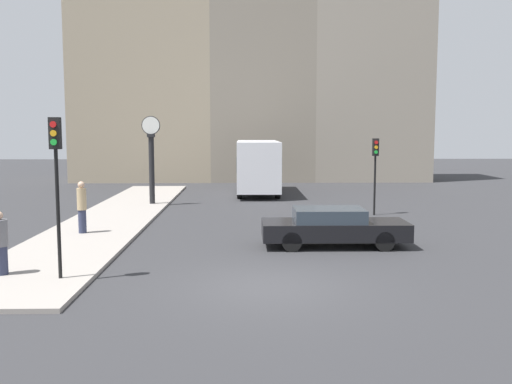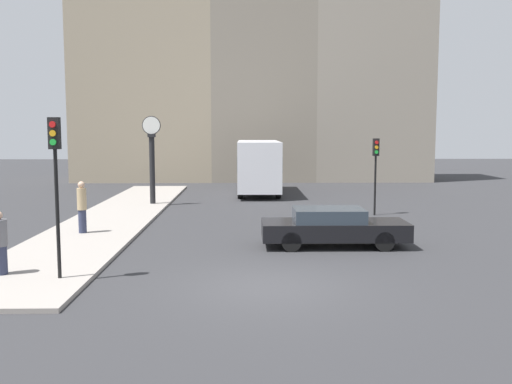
{
  "view_description": "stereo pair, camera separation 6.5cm",
  "coord_description": "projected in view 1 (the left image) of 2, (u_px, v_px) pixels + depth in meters",
  "views": [
    {
      "loc": [
        -0.55,
        -13.35,
        3.73
      ],
      "look_at": [
        -0.11,
        7.23,
        1.48
      ],
      "focal_mm": 40.0,
      "sensor_mm": 36.0,
      "label": 1
    },
    {
      "loc": [
        -0.49,
        -13.36,
        3.73
      ],
      "look_at": [
        -0.11,
        7.23,
        1.48
      ],
      "focal_mm": 40.0,
      "sensor_mm": 36.0,
      "label": 2
    }
  ],
  "objects": [
    {
      "name": "sedan_car",
      "position": [
        333.0,
        227.0,
        18.28
      ],
      "size": [
        4.64,
        1.74,
        1.24
      ],
      "color": "black",
      "rests_on": "ground_plane"
    },
    {
      "name": "bus_distant",
      "position": [
        258.0,
        164.0,
        33.17
      ],
      "size": [
        2.38,
        7.2,
        3.08
      ],
      "color": "silver",
      "rests_on": "ground_plane"
    },
    {
      "name": "pedestrian_grey_jacket",
      "position": [
        0.0,
        244.0,
        14.25
      ],
      "size": [
        0.39,
        0.39,
        1.6
      ],
      "color": "#2D334C",
      "rests_on": "sidewalk_corner"
    },
    {
      "name": "traffic_light_far",
      "position": [
        375.0,
        160.0,
        24.83
      ],
      "size": [
        0.26,
        0.24,
        3.36
      ],
      "color": "black",
      "rests_on": "ground_plane"
    },
    {
      "name": "traffic_light_near",
      "position": [
        56.0,
        164.0,
        13.68
      ],
      "size": [
        0.26,
        0.24,
        3.92
      ],
      "color": "black",
      "rests_on": "sidewalk_corner"
    },
    {
      "name": "street_clock",
      "position": [
        151.0,
        158.0,
        27.91
      ],
      "size": [
        0.9,
        0.34,
        4.29
      ],
      "color": "black",
      "rests_on": "sidewalk_corner"
    },
    {
      "name": "sidewalk_corner",
      "position": [
        116.0,
        217.0,
        24.25
      ],
      "size": [
        3.41,
        25.52,
        0.11
      ],
      "primitive_type": "cube",
      "color": "gray",
      "rests_on": "ground_plane"
    },
    {
      "name": "pedestrian_tan_coat",
      "position": [
        82.0,
        207.0,
        20.03
      ],
      "size": [
        0.33,
        0.33,
        1.83
      ],
      "color": "#2D334C",
      "rests_on": "sidewalk_corner"
    },
    {
      "name": "ground_plane",
      "position": [
        267.0,
        286.0,
        13.69
      ],
      "size": [
        120.0,
        120.0,
        0.0
      ],
      "primitive_type": "plane",
      "color": "#2D2D30"
    },
    {
      "name": "building_row",
      "position": [
        251.0,
        72.0,
        41.87
      ],
      "size": [
        25.84,
        5.0,
        19.01
      ],
      "color": "gray",
      "rests_on": "ground_plane"
    }
  ]
}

